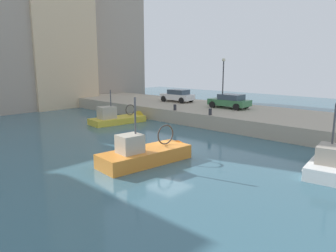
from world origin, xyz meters
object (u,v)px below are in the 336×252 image
quay_streetlamp (223,74)px  parked_car_white (178,95)px  fishing_boat_yellow (121,121)px  fishing_boat_white (332,165)px  parked_car_green (230,101)px  mooring_bollard_mid (210,112)px  fishing_boat_orange (150,160)px  mooring_bollard_north (175,107)px

quay_streetlamp → parked_car_white: bearing=95.1°
fishing_boat_yellow → quay_streetlamp: quay_streetlamp is taller
fishing_boat_white → parked_car_green: 14.84m
parked_car_green → mooring_bollard_mid: parked_car_green is taller
parked_car_green → fishing_boat_white: bearing=-126.1°
mooring_bollard_mid → quay_streetlamp: (5.65, 2.52, 2.98)m
fishing_boat_yellow → mooring_bollard_mid: 8.63m
fishing_boat_white → parked_car_white: 21.17m
fishing_boat_yellow → parked_car_green: (8.02, -6.80, 1.76)m
parked_car_white → mooring_bollard_mid: bearing=-122.1°
parked_car_green → quay_streetlamp: quay_streetlamp is taller
fishing_boat_yellow → parked_car_white: 8.62m
fishing_boat_yellow → quay_streetlamp: bearing=-30.9°
mooring_bollard_mid → fishing_boat_white: bearing=-110.0°
parked_car_white → quay_streetlamp: quay_streetlamp is taller
parked_car_green → parked_car_white: bearing=86.7°
fishing_boat_orange → fishing_boat_yellow: bearing=58.5°
fishing_boat_white → fishing_boat_yellow: bearing=88.0°
fishing_boat_white → fishing_boat_orange: bearing=126.8°
parked_car_white → fishing_boat_white: bearing=-115.5°
parked_car_green → quay_streetlamp: 3.07m
fishing_boat_white → quay_streetlamp: (9.60, 13.35, 4.32)m
fishing_boat_orange → parked_car_white: bearing=36.4°
fishing_boat_orange → fishing_boat_white: 9.91m
mooring_bollard_mid → parked_car_white: bearing=57.9°
mooring_bollard_north → fishing_boat_orange: bearing=-145.1°
fishing_boat_white → fishing_boat_yellow: size_ratio=1.06×
fishing_boat_white → parked_car_green: size_ratio=1.63×
parked_car_white → mooring_bollard_north: 6.65m
mooring_bollard_mid → quay_streetlamp: 6.87m
parked_car_green → fishing_boat_yellow: bearing=139.7°
parked_car_white → fishing_boat_orange: bearing=-143.6°
fishing_boat_white → quay_streetlamp: 17.00m
fishing_boat_orange → fishing_boat_white: fishing_boat_orange is taller
parked_car_green → fishing_boat_orange: bearing=-164.8°
mooring_bollard_mid → quay_streetlamp: size_ratio=0.11×
parked_car_white → quay_streetlamp: size_ratio=0.81×
parked_car_white → mooring_bollard_north: (-5.14, -4.19, -0.44)m
parked_car_green → parked_car_white: parked_car_white is taller
quay_streetlamp → mooring_bollard_north: bearing=165.3°
fishing_boat_white → parked_car_green: fishing_boat_white is taller
parked_car_green → parked_car_white: 7.14m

